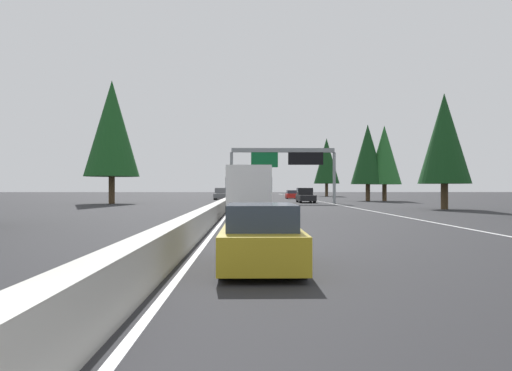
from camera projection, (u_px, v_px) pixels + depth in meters
The scene contains 17 objects.
ground_plane at pixel (235, 202), 62.68m from camera, with size 320.00×320.00×0.00m, color #262628.
median_barrier at pixel (237, 196), 82.68m from camera, with size 180.00×0.56×0.90m, color #ADAAA3.
shoulder_stripe_right at pixel (313, 200), 72.88m from camera, with size 160.00×0.16×0.01m, color silver.
shoulder_stripe_median at pixel (239, 200), 72.69m from camera, with size 160.00×0.16×0.01m, color silver.
sign_gantry_overhead at pixel (284, 159), 57.31m from camera, with size 0.50×12.68×6.62m.
sedan_distant_b at pixel (261, 238), 11.06m from camera, with size 4.40×1.80×1.47m.
bus_far_center at pixel (249, 190), 31.62m from camera, with size 11.50×2.55×3.10m.
pickup_mid_right at pixel (305, 195), 60.84m from camera, with size 5.60×2.00×1.86m.
minivan_distant_a at pixel (265, 192), 101.50m from camera, with size 5.00×1.95×1.69m.
sedan_near_center at pixel (291, 195), 82.68m from camera, with size 4.40×1.80×1.47m.
oncoming_near at pixel (222, 195), 85.84m from camera, with size 4.40×1.80×1.47m.
oncoming_far at pixel (221, 194), 77.03m from camera, with size 5.60×2.00×1.86m.
conifer_right_near at pixel (444, 139), 41.49m from camera, with size 4.44×4.44×10.08m.
conifer_right_mid at pixel (384, 155), 68.01m from camera, with size 4.73×4.73×10.75m.
conifer_right_far at pixel (368, 154), 68.18m from camera, with size 4.81×4.81×10.93m.
conifer_right_distant at pixel (327, 161), 106.85m from camera, with size 5.71×5.71×12.97m.
conifer_left_near at pixel (112, 128), 56.61m from camera, with size 6.43×6.43×14.61m.
Camera 1 is at (-2.73, -1.67, 1.83)m, focal length 33.66 mm.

